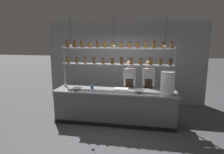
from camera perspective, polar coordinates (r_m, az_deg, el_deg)
ground_plane at (r=5.83m, az=0.77°, el=-12.66°), size 40.00×40.00×0.00m
back_wall at (r=7.37m, az=3.47°, el=4.24°), size 5.77×0.12×2.94m
prep_counter at (r=5.66m, az=0.77°, el=-8.40°), size 3.37×0.76×0.92m
spice_shelf_unit at (r=5.68m, az=1.46°, el=5.75°), size 3.25×0.28×2.28m
chef_left at (r=6.06m, az=4.94°, el=-2.11°), size 0.40×0.32×1.68m
chef_center at (r=6.10m, az=10.31°, el=-2.08°), size 0.38×0.31×1.69m
container_stack at (r=5.26m, az=15.56°, el=-1.67°), size 0.36×0.36×0.60m
cutting_board at (r=5.67m, az=2.67°, el=-3.37°), size 0.40×0.26×0.02m
prep_bowl_near_left at (r=5.33m, az=7.71°, el=-4.09°), size 0.30×0.30×0.08m
prep_bowl_center_front at (r=5.64m, az=-9.86°, el=-3.39°), size 0.26×0.26×0.07m
serving_cup_front at (r=5.76m, az=-5.74°, el=-2.78°), size 0.09×0.09×0.10m
serving_cup_by_board at (r=6.14m, az=-13.15°, el=-2.25°), size 0.07×0.07×0.08m
pendant_light_row at (r=5.34m, az=0.94°, el=9.27°), size 2.60×0.07×0.80m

